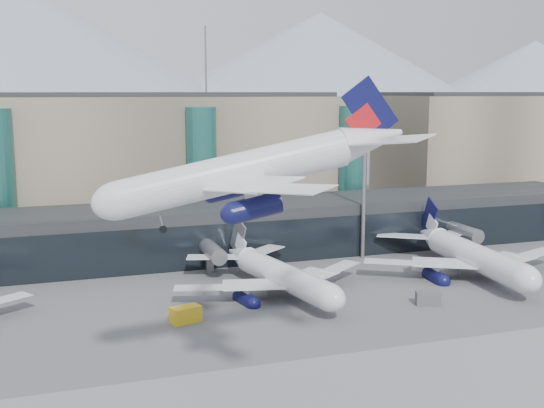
{
  "coord_description": "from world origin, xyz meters",
  "views": [
    {
      "loc": [
        -26.79,
        -65.82,
        31.16
      ],
      "look_at": [
        6.4,
        32.0,
        14.06
      ],
      "focal_mm": 45.0,
      "sensor_mm": 36.0,
      "label": 1
    }
  ],
  "objects": [
    {
      "name": "veh_e",
      "position": [
        51.75,
        30.75,
        0.85
      ],
      "size": [
        3.31,
        2.33,
        1.71
      ],
      "primitive_type": "cube",
      "rotation": [
        0.0,
        0.0,
        0.22
      ],
      "color": "gold",
      "rests_on": "ground"
    },
    {
      "name": "veh_c",
      "position": [
        26.16,
        18.52,
        0.98
      ],
      "size": [
        3.94,
        2.93,
        1.95
      ],
      "primitive_type": "cube",
      "rotation": [
        0.0,
        0.0,
        -0.34
      ],
      "color": "#4D4C52",
      "rests_on": "ground"
    },
    {
      "name": "terminal_east",
      "position": [
        95.0,
        90.0,
        15.44
      ],
      "size": [
        70.0,
        30.0,
        31.0
      ],
      "color": "gray",
      "rests_on": "ground"
    },
    {
      "name": "veh_g",
      "position": [
        35.38,
        36.1,
        0.78
      ],
      "size": [
        2.93,
        3.06,
        1.57
      ],
      "primitive_type": "cube",
      "rotation": [
        0.0,
        0.0,
        -0.87
      ],
      "color": "silver",
      "rests_on": "ground"
    },
    {
      "name": "jet_parked_mid",
      "position": [
        6.74,
        32.4,
        4.28
      ],
      "size": [
        34.55,
        35.12,
        11.32
      ],
      "rotation": [
        0.0,
        0.0,
        1.76
      ],
      "color": "silver",
      "rests_on": "ground"
    },
    {
      "name": "mountain_ridge",
      "position": [
        15.97,
        380.0,
        45.74
      ],
      "size": [
        910.0,
        400.0,
        110.0
      ],
      "color": "gray",
      "rests_on": "ground"
    },
    {
      "name": "concourse",
      "position": [
        -0.02,
        57.73,
        4.97
      ],
      "size": [
        170.0,
        27.0,
        10.0
      ],
      "color": "black",
      "rests_on": "ground"
    },
    {
      "name": "jet_parked_right",
      "position": [
        42.0,
        32.59,
        4.79
      ],
      "size": [
        39.2,
        38.67,
        12.66
      ],
      "rotation": [
        0.0,
        0.0,
        1.49
      ],
      "color": "silver",
      "rests_on": "ground"
    },
    {
      "name": "teal_towers",
      "position": [
        -14.99,
        74.01,
        14.01
      ],
      "size": [
        116.4,
        19.4,
        46.0
      ],
      "color": "#22615B",
      "rests_on": "ground"
    },
    {
      "name": "ground",
      "position": [
        0.0,
        0.0,
        0.0
      ],
      "size": [
        900.0,
        900.0,
        0.0
      ],
      "primitive_type": "plane",
      "color": "#515154",
      "rests_on": "ground"
    },
    {
      "name": "lightmast_mid",
      "position": [
        30.0,
        48.0,
        14.42
      ],
      "size": [
        3.0,
        1.2,
        25.6
      ],
      "color": "slate",
      "rests_on": "ground"
    },
    {
      "name": "terminal_main",
      "position": [
        -25.0,
        90.0,
        15.44
      ],
      "size": [
        130.0,
        30.0,
        31.0
      ],
      "color": "gray",
      "rests_on": "ground"
    },
    {
      "name": "hero_jet",
      "position": [
        -7.06,
        -5.65,
        25.0
      ],
      "size": [
        31.0,
        31.36,
        10.14
      ],
      "rotation": [
        0.0,
        -0.2,
        -0.09
      ],
      "color": "silver",
      "rests_on": "ground"
    },
    {
      "name": "veh_h",
      "position": [
        -9.31,
        22.4,
        1.12
      ],
      "size": [
        4.49,
        3.22,
        2.23
      ],
      "primitive_type": "cube",
      "rotation": [
        0.0,
        0.0,
        0.3
      ],
      "color": "gold",
      "rests_on": "ground"
    }
  ]
}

